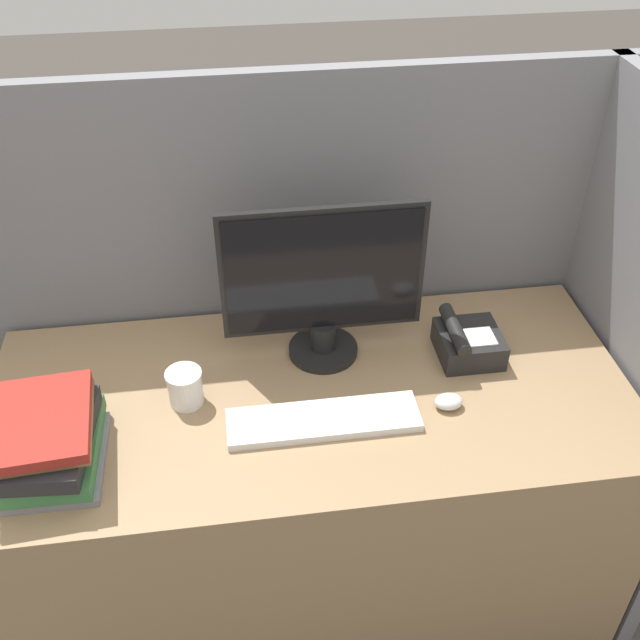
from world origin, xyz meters
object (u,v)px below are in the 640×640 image
at_px(mouse, 449,402).
at_px(monitor, 323,286).
at_px(book_stack, 47,440).
at_px(keyboard, 324,420).
at_px(desk_telephone, 467,342).
at_px(coffee_cup, 185,387).

bearing_deg(mouse, monitor, 137.39).
xyz_separation_m(monitor, mouse, (0.27, -0.25, -0.19)).
bearing_deg(book_stack, keyboard, 3.60).
height_order(book_stack, desk_telephone, book_stack).
xyz_separation_m(keyboard, coffee_cup, (-0.32, 0.12, 0.04)).
relative_size(keyboard, coffee_cup, 4.86).
distance_m(monitor, keyboard, 0.33).
distance_m(monitor, desk_telephone, 0.41).
relative_size(monitor, keyboard, 1.11).
xyz_separation_m(monitor, book_stack, (-0.65, -0.30, -0.14)).
distance_m(keyboard, mouse, 0.31).
xyz_separation_m(keyboard, mouse, (0.31, 0.01, 0.01)).
distance_m(coffee_cup, desk_telephone, 0.73).
distance_m(keyboard, coffee_cup, 0.34).
distance_m(monitor, coffee_cup, 0.42).
bearing_deg(keyboard, book_stack, -176.40).
xyz_separation_m(coffee_cup, desk_telephone, (0.73, 0.08, -0.01)).
distance_m(mouse, book_stack, 0.93).
bearing_deg(desk_telephone, keyboard, -154.36).
bearing_deg(book_stack, mouse, 3.11).
bearing_deg(desk_telephone, monitor, 170.06).
bearing_deg(mouse, coffee_cup, 170.27).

